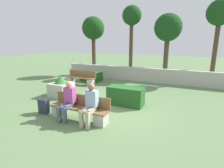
% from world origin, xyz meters
% --- Properties ---
extents(ground_plane, '(60.00, 60.00, 0.00)m').
position_xyz_m(ground_plane, '(0.00, 0.00, 0.00)').
color(ground_plane, '#607F51').
extents(perimeter_wall, '(12.12, 0.30, 0.94)m').
position_xyz_m(perimeter_wall, '(0.00, 5.50, 0.47)').
color(perimeter_wall, '#B7B2A8').
rests_on(perimeter_wall, ground_plane).
extents(bench_front, '(2.19, 0.48, 0.85)m').
position_xyz_m(bench_front, '(-0.53, -1.37, 0.34)').
color(bench_front, brown).
rests_on(bench_front, ground_plane).
extents(bench_left_side, '(2.01, 0.49, 0.85)m').
position_xyz_m(bench_left_side, '(-3.55, 3.05, 0.34)').
color(bench_left_side, brown).
rests_on(bench_left_side, ground_plane).
extents(person_seated_man, '(0.38, 0.64, 1.34)m').
position_xyz_m(person_seated_man, '(-0.89, -1.51, 0.74)').
color(person_seated_man, '#515B70').
rests_on(person_seated_man, ground_plane).
extents(person_seated_woman, '(0.38, 0.64, 1.35)m').
position_xyz_m(person_seated_woman, '(0.00, -1.51, 0.75)').
color(person_seated_woman, '#B2A893').
rests_on(person_seated_woman, ground_plane).
extents(hedge_block_near_right, '(1.36, 0.88, 0.62)m').
position_xyz_m(hedge_block_near_right, '(-3.44, 4.15, 0.31)').
color(hedge_block_near_right, '#235623').
rests_on(hedge_block_near_right, ground_plane).
extents(hedge_block_mid_left, '(1.52, 0.71, 0.79)m').
position_xyz_m(hedge_block_mid_left, '(0.40, 0.68, 0.39)').
color(hedge_block_mid_left, '#235623').
rests_on(hedge_block_mid_left, ground_plane).
extents(planter_corner_left, '(0.97, 0.97, 1.03)m').
position_xyz_m(planter_corner_left, '(-2.94, 0.50, 0.44)').
color(planter_corner_left, '#B7B2A8').
rests_on(planter_corner_left, ground_plane).
extents(suitcase, '(0.40, 0.20, 0.75)m').
position_xyz_m(suitcase, '(-2.06, -1.50, 0.28)').
color(suitcase, '#282D42').
rests_on(suitcase, ground_plane).
extents(tree_leftmost, '(1.74, 1.74, 4.56)m').
position_xyz_m(tree_leftmost, '(-4.45, 6.24, 3.57)').
color(tree_leftmost, '#473828').
rests_on(tree_leftmost, ground_plane).
extents(tree_center_left, '(1.42, 1.42, 5.24)m').
position_xyz_m(tree_center_left, '(-1.54, 6.91, 4.27)').
color(tree_center_left, '#473828').
rests_on(tree_center_left, ground_plane).
extents(tree_center_right, '(1.89, 1.89, 4.56)m').
position_xyz_m(tree_center_right, '(1.06, 7.04, 3.51)').
color(tree_center_right, '#473828').
rests_on(tree_center_right, ground_plane).
extents(tree_rightmost, '(1.57, 1.57, 5.17)m').
position_xyz_m(tree_rightmost, '(4.06, 7.00, 4.21)').
color(tree_rightmost, '#473828').
rests_on(tree_rightmost, ground_plane).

